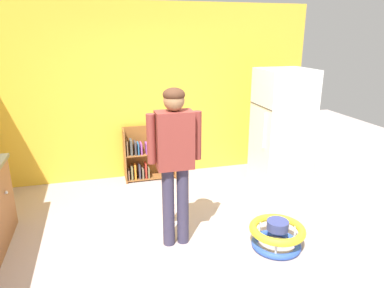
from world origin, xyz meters
TOP-DOWN VIEW (x-y plane):
  - ground_plane at (0.00, 0.00)m, footprint 12.00×12.00m
  - back_wall at (0.00, 2.33)m, footprint 5.20×0.06m
  - refrigerator at (1.69, 1.22)m, footprint 0.73×0.68m
  - bookshelf at (-0.15, 2.15)m, footprint 0.80×0.28m
  - standing_person at (-0.10, 0.22)m, footprint 0.57×0.22m
  - baby_walker at (0.93, -0.16)m, footprint 0.60×0.60m

SIDE VIEW (x-z plane):
  - ground_plane at x=0.00m, z-range 0.00..0.00m
  - baby_walker at x=0.93m, z-range 0.00..0.32m
  - bookshelf at x=-0.15m, z-range -0.06..0.79m
  - refrigerator at x=1.69m, z-range 0.00..1.78m
  - standing_person at x=-0.10m, z-range 0.19..1.92m
  - back_wall at x=0.00m, z-range 0.00..2.70m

